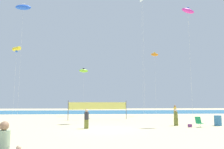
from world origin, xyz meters
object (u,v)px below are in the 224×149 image
beachgoer_mustard_shirt (175,110)px  kite_magenta_inflatable (188,11)px  volleyball_net (98,107)px  beach_handbag (190,126)px  kite_lime_inflatable (84,71)px  kite_blue_inflatable (23,7)px  kite_orange_inflatable (155,55)px  kite_yellow_tube (17,49)px  folding_beach_chair (199,122)px  mother_figure (3,147)px  beachgoer_olive_shirt (176,117)px  kite_white_inflatable (141,0)px  beachgoer_charcoal_shirt (87,118)px  trash_barrel (218,121)px

beachgoer_mustard_shirt → kite_magenta_inflatable: kite_magenta_inflatable is taller
volleyball_net → beach_handbag: bearing=-48.8°
kite_lime_inflatable → kite_blue_inflatable: (-8.40, -5.72, 8.27)m
beach_handbag → kite_magenta_inflatable: size_ratio=0.03×
kite_orange_inflatable → kite_blue_inflatable: bearing=-165.1°
kite_yellow_tube → kite_magenta_inflatable: bearing=-29.9°
folding_beach_chair → kite_orange_inflatable: bearing=60.4°
beach_handbag → kite_magenta_inflatable: 11.53m
mother_figure → kite_blue_inflatable: 28.85m
kite_blue_inflatable → beachgoer_mustard_shirt: bearing=8.0°
folding_beach_chair → kite_magenta_inflatable: size_ratio=0.07×
volleyball_net → kite_yellow_tube: size_ratio=0.71×
volleyball_net → kite_yellow_tube: (-12.38, 5.03, 8.54)m
beachgoer_olive_shirt → kite_magenta_inflatable: size_ratio=0.13×
folding_beach_chair → kite_yellow_tube: (-21.18, 14.00, 9.71)m
folding_beach_chair → volleyball_net: size_ratio=0.12×
kite_magenta_inflatable → kite_white_inflatable: 15.96m
beachgoer_charcoal_shirt → kite_white_inflatable: (8.27, 15.85, 18.52)m
kite_blue_inflatable → kite_orange_inflatable: bearing=14.9°
mother_figure → kite_lime_inflatable: kite_lime_inflatable is taller
kite_orange_inflatable → kite_magenta_inflatable: bearing=-92.3°
mother_figure → beachgoer_olive_shirt: mother_figure is taller
volleyball_net → kite_yellow_tube: kite_yellow_tube is taller
trash_barrel → kite_white_inflatable: bearing=105.1°
mother_figure → kite_magenta_inflatable: bearing=72.6°
folding_beach_chair → beachgoer_mustard_shirt: bearing=50.7°
beachgoer_charcoal_shirt → beach_handbag: (9.01, 0.35, -0.73)m
beachgoer_mustard_shirt → beachgoer_charcoal_shirt: 20.02m
folding_beach_chair → kite_white_inflatable: 24.45m
volleyball_net → kite_blue_inflatable: bearing=167.3°
mother_figure → kite_white_inflatable: bearing=93.4°
beachgoer_charcoal_shirt → folding_beach_chair: beachgoer_charcoal_shirt is taller
kite_lime_inflatable → kite_orange_inflatable: (12.09, -0.27, 2.89)m
trash_barrel → kite_white_inflatable: 24.14m
kite_lime_inflatable → volleyball_net: bearing=-73.4°
beach_handbag → kite_orange_inflatable: (1.72, 16.95, 10.17)m
folding_beach_chair → kite_blue_inflatable: bearing=123.2°
beachgoer_mustard_shirt → beach_handbag: 15.33m
beach_handbag → kite_white_inflatable: size_ratio=0.02×
kite_orange_inflatable → kite_white_inflatable: (-2.46, -1.45, 9.09)m
mother_figure → trash_barrel: bearing=66.5°
kite_white_inflatable → kite_magenta_inflatable: bearing=-82.3°
kite_lime_inflatable → kite_white_inflatable: (9.63, -1.72, 11.98)m
mother_figure → kite_lime_inflatable: size_ratio=0.20×
volleyball_net → kite_white_inflatable: (7.19, 6.43, 17.76)m
kite_blue_inflatable → kite_yellow_tube: bearing=120.8°
kite_orange_inflatable → kite_magenta_inflatable: (-0.62, -15.19, 1.17)m
beachgoer_olive_shirt → kite_white_inflatable: size_ratio=0.08×
beachgoer_charcoal_shirt → kite_yellow_tube: kite_yellow_tube is taller
trash_barrel → kite_lime_inflatable: size_ratio=0.12×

